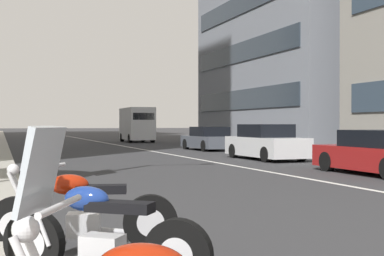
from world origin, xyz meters
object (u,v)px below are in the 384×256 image
object	(u,v)px
car_following_behind	(380,154)
delivery_van_ahead	(137,124)
car_approaching_light	(266,143)
motorcycle_under_tarp	(82,215)
car_lead_in_lane	(208,139)
motorcycle_second_in_row	(99,235)

from	to	relation	value
car_following_behind	delivery_van_ahead	size ratio (longest dim) A/B	0.85
car_approaching_light	delivery_van_ahead	world-z (taller)	delivery_van_ahead
motorcycle_under_tarp	car_following_behind	world-z (taller)	car_following_behind
car_lead_in_lane	delivery_van_ahead	xyz separation A→B (m)	(14.97, 0.44, 0.90)
motorcycle_second_in_row	delivery_van_ahead	bearing A→B (deg)	-66.69
car_lead_in_lane	delivery_van_ahead	size ratio (longest dim) A/B	0.83
car_following_behind	car_approaching_light	bearing A→B (deg)	0.34
motorcycle_under_tarp	delivery_van_ahead	xyz separation A→B (m)	(36.52, -9.92, 1.10)
motorcycle_second_in_row	car_approaching_light	distance (m)	17.59
motorcycle_second_in_row	delivery_van_ahead	distance (m)	39.07
motorcycle_under_tarp	car_lead_in_lane	bearing A→B (deg)	-101.60
car_following_behind	car_lead_in_lane	world-z (taller)	car_lead_in_lane
car_approaching_light	delivery_van_ahead	xyz separation A→B (m)	(23.10, -0.23, 0.83)
car_approaching_light	car_lead_in_lane	world-z (taller)	car_approaching_light
car_lead_in_lane	car_following_behind	bearing A→B (deg)	175.16
motorcycle_under_tarp	car_lead_in_lane	distance (m)	23.92
car_following_behind	delivery_van_ahead	bearing A→B (deg)	0.01
motorcycle_under_tarp	delivery_van_ahead	bearing A→B (deg)	-91.11
car_following_behind	car_lead_in_lane	size ratio (longest dim) A/B	1.04
motorcycle_second_in_row	car_lead_in_lane	size ratio (longest dim) A/B	0.42
motorcycle_second_in_row	car_lead_in_lane	bearing A→B (deg)	-76.43
car_approaching_light	car_following_behind	bearing A→B (deg)	179.41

